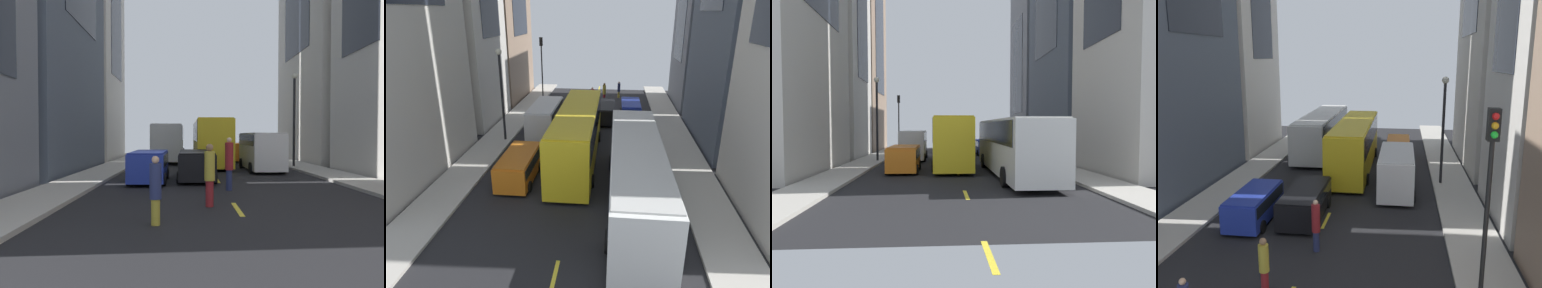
# 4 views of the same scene
# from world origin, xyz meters

# --- Properties ---
(ground_plane) EXTENTS (40.53, 40.53, 0.00)m
(ground_plane) POSITION_xyz_m (0.00, 0.00, 0.00)
(ground_plane) COLOR black
(sidewalk_west) EXTENTS (2.46, 44.00, 0.15)m
(sidewalk_west) POSITION_xyz_m (-7.03, 0.00, 0.07)
(sidewalk_west) COLOR #B2ADA3
(sidewalk_west) RESTS_ON ground
(sidewalk_east) EXTENTS (2.46, 44.00, 0.15)m
(sidewalk_east) POSITION_xyz_m (7.03, 0.00, 0.07)
(sidewalk_east) COLOR #B2ADA3
(sidewalk_east) RESTS_ON ground
(lane_stripe_0) EXTENTS (0.16, 2.00, 0.01)m
(lane_stripe_0) POSITION_xyz_m (0.00, -21.00, 0.01)
(lane_stripe_0) COLOR yellow
(lane_stripe_0) RESTS_ON ground
(lane_stripe_1) EXTENTS (0.16, 2.00, 0.01)m
(lane_stripe_1) POSITION_xyz_m (0.00, -14.00, 0.01)
(lane_stripe_1) COLOR yellow
(lane_stripe_1) RESTS_ON ground
(lane_stripe_2) EXTENTS (0.16, 2.00, 0.01)m
(lane_stripe_2) POSITION_xyz_m (0.00, -7.00, 0.01)
(lane_stripe_2) COLOR yellow
(lane_stripe_2) RESTS_ON ground
(lane_stripe_3) EXTENTS (0.16, 2.00, 0.01)m
(lane_stripe_3) POSITION_xyz_m (0.00, 0.00, 0.01)
(lane_stripe_3) COLOR yellow
(lane_stripe_3) RESTS_ON ground
(lane_stripe_4) EXTENTS (0.16, 2.00, 0.01)m
(lane_stripe_4) POSITION_xyz_m (0.00, 7.00, 0.01)
(lane_stripe_4) COLOR yellow
(lane_stripe_4) RESTS_ON ground
(lane_stripe_5) EXTENTS (0.16, 2.00, 0.01)m
(lane_stripe_5) POSITION_xyz_m (0.00, 14.00, 0.01)
(lane_stripe_5) COLOR yellow
(lane_stripe_5) RESTS_ON ground
(building_west_0) EXTENTS (9.26, 9.06, 20.78)m
(building_west_0) POSITION_xyz_m (-13.05, -13.80, 10.39)
(building_west_0) COLOR slate
(building_west_0) RESTS_ON ground
(city_bus_white) EXTENTS (2.81, 12.97, 3.35)m
(city_bus_white) POSITION_xyz_m (-3.25, 8.16, 2.01)
(city_bus_white) COLOR silver
(city_bus_white) RESTS_ON ground
(streetcar_yellow) EXTENTS (2.70, 12.10, 3.59)m
(streetcar_yellow) POSITION_xyz_m (0.31, 2.78, 2.12)
(streetcar_yellow) COLOR yellow
(streetcar_yellow) RESTS_ON ground
(delivery_van_white) EXTENTS (2.25, 5.78, 2.58)m
(delivery_van_white) POSITION_xyz_m (3.45, -2.08, 1.51)
(delivery_van_white) COLOR white
(delivery_van_white) RESTS_ON ground
(car_black_0) EXTENTS (2.02, 4.78, 1.55)m
(car_black_0) POSITION_xyz_m (-1.13, -6.69, 0.92)
(car_black_0) COLOR black
(car_black_0) RESTS_ON ground
(car_orange_1) EXTENTS (2.00, 4.48, 1.67)m
(car_orange_1) POSITION_xyz_m (3.44, 6.06, 0.99)
(car_orange_1) COLOR orange
(car_orange_1) RESTS_ON ground
(car_blue_2) EXTENTS (1.90, 4.24, 1.59)m
(car_blue_2) POSITION_xyz_m (-3.57, -7.50, 0.94)
(car_blue_2) COLOR #2338AD
(car_blue_2) RESTS_ON ground
(pedestrian_walking_far) EXTENTS (0.36, 0.36, 2.13)m
(pedestrian_walking_far) POSITION_xyz_m (-0.88, -13.56, 1.14)
(pedestrian_walking_far) COLOR maroon
(pedestrian_walking_far) RESTS_ON ground
(pedestrian_crossing_near) EXTENTS (0.36, 0.36, 2.32)m
(pedestrian_crossing_near) POSITION_xyz_m (0.21, -10.23, 1.23)
(pedestrian_crossing_near) COLOR navy
(pedestrian_crossing_near) RESTS_ON ground
(pedestrian_waiting_curb) EXTENTS (0.32, 0.32, 1.87)m
(pedestrian_waiting_curb) POSITION_xyz_m (-2.50, -15.86, 0.99)
(pedestrian_waiting_curb) COLOR gold
(pedestrian_waiting_curb) RESTS_ON ground
(traffic_light_near_corner) EXTENTS (0.32, 0.44, 6.66)m
(traffic_light_near_corner) POSITION_xyz_m (6.20, -14.44, 4.72)
(traffic_light_near_corner) COLOR black
(traffic_light_near_corner) RESTS_ON ground
(streetlamp_near) EXTENTS (0.44, 0.44, 6.85)m
(streetlamp_near) POSITION_xyz_m (6.30, -0.32, 4.36)
(streetlamp_near) COLOR black
(streetlamp_near) RESTS_ON ground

